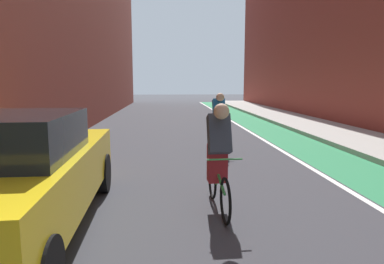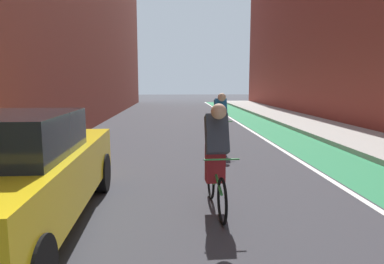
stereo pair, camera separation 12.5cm
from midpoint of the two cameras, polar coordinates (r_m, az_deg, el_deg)
name	(u,v)px [view 2 (the right image)]	position (r m, az deg, el deg)	size (l,w,h in m)	color
ground_plane	(199,140)	(11.60, 1.42, -1.26)	(90.61, 90.61, 0.00)	#38383D
bike_lane_paint	(274,131)	(14.13, 13.53, 0.20)	(1.60, 41.19, 0.00)	#2D8451
lane_divider_stripe	(251,131)	(13.90, 9.97, 0.17)	(0.12, 41.19, 0.00)	white
sidewalk_right	(326,129)	(14.86, 21.37, 0.51)	(2.62, 41.19, 0.14)	#A8A59E
building_facade_right	(369,5)	(17.99, 27.19, 18.02)	(2.40, 37.19, 10.51)	brown
parked_sedan_yellow_cab	(7,173)	(4.82, -27.44, -5.99)	(2.04, 4.42, 1.53)	yellow
cyclist_trailing	(216,157)	(5.12, 4.67, -4.08)	(0.48, 1.69, 1.60)	black
cyclist_far	(220,122)	(9.58, 5.03, 1.61)	(0.48, 1.71, 1.61)	black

